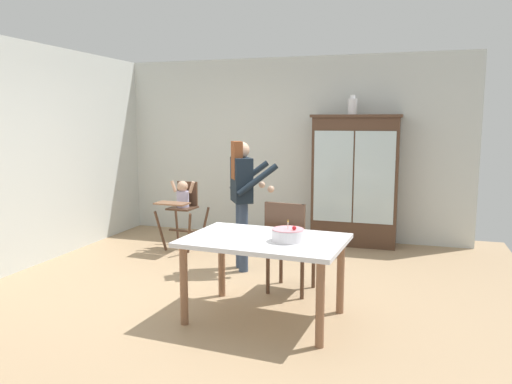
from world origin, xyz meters
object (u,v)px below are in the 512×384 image
object	(u,v)px
high_chair_with_toddler	(182,202)
dining_table	(265,249)
ceramic_vase	(352,106)
birthday_cake	(288,235)
dining_chair_far_side	(288,241)
adult_person	(242,189)
china_cabinet	(355,180)

from	to	relation	value
high_chair_with_toddler	dining_table	xyz separation A→B (m)	(1.78, -2.02, -0.01)
ceramic_vase	birthday_cake	world-z (taller)	ceramic_vase
birthday_cake	high_chair_with_toddler	bearing A→B (deg)	134.09
ceramic_vase	dining_chair_far_side	distance (m)	2.71
high_chair_with_toddler	birthday_cake	bearing A→B (deg)	-42.44
ceramic_vase	dining_chair_far_side	bearing A→B (deg)	-98.76
birthday_cake	ceramic_vase	bearing A→B (deg)	86.66
high_chair_with_toddler	adult_person	bearing A→B (deg)	-27.79
adult_person	dining_chair_far_side	bearing A→B (deg)	-163.99
china_cabinet	dining_chair_far_side	xyz separation A→B (m)	(-0.42, -2.28, -0.37)
china_cabinet	birthday_cake	xyz separation A→B (m)	(-0.24, -3.01, -0.14)
dining_table	birthday_cake	bearing A→B (deg)	-11.54
china_cabinet	dining_chair_far_side	bearing A→B (deg)	-100.33
china_cabinet	dining_chair_far_side	distance (m)	2.35
dining_table	dining_chair_far_side	xyz separation A→B (m)	(0.05, 0.69, -0.09)
ceramic_vase	dining_table	distance (m)	3.28
dining_table	birthday_cake	world-z (taller)	birthday_cake
ceramic_vase	high_chair_with_toddler	distance (m)	2.71
adult_person	birthday_cake	bearing A→B (deg)	-178.67
china_cabinet	dining_chair_far_side	world-z (taller)	china_cabinet
china_cabinet	dining_table	distance (m)	3.02
high_chair_with_toddler	adult_person	world-z (taller)	adult_person
dining_table	dining_chair_far_side	distance (m)	0.69
adult_person	dining_chair_far_side	distance (m)	1.06
high_chair_with_toddler	dining_chair_far_side	bearing A→B (deg)	-32.68
ceramic_vase	dining_table	xyz separation A→B (m)	(-0.40, -2.97, -1.33)
ceramic_vase	adult_person	world-z (taller)	ceramic_vase
high_chair_with_toddler	dining_chair_far_side	world-z (taller)	dining_chair_far_side
adult_person	birthday_cake	distance (m)	1.66
dining_chair_far_side	birthday_cake	bearing A→B (deg)	110.34
ceramic_vase	dining_chair_far_side	world-z (taller)	ceramic_vase
birthday_cake	china_cabinet	bearing A→B (deg)	85.44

